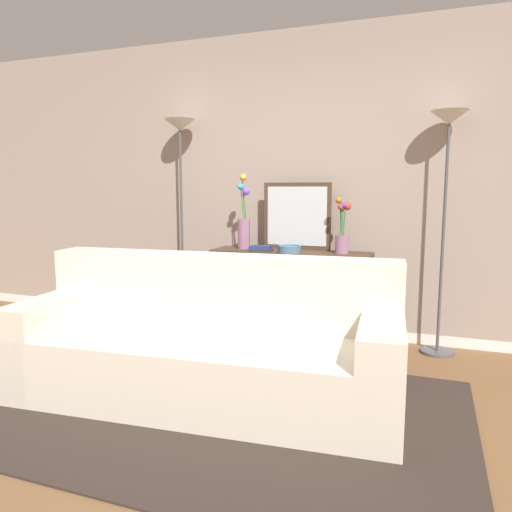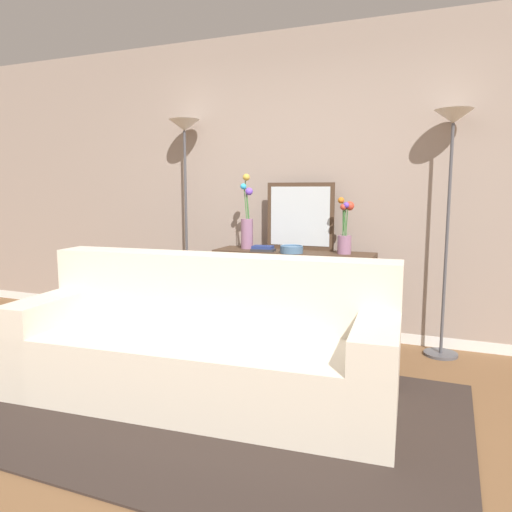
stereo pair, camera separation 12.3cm
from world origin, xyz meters
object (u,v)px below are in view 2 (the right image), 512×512
(floor_lamp_left, at_px, (185,166))
(book_row_under_console, at_px, (253,330))
(book_stack, at_px, (263,249))
(fruit_bowl, at_px, (292,249))
(couch, at_px, (204,348))
(console_table, at_px, (293,279))
(floor_lamp_right, at_px, (451,165))
(vase_tall_flowers, at_px, (247,225))
(vase_short_flowers, at_px, (345,232))
(wall_mirror, at_px, (300,216))

(floor_lamp_left, bearing_deg, book_row_under_console, -7.88)
(book_row_under_console, bearing_deg, book_stack, -33.40)
(fruit_bowl, bearing_deg, couch, -99.62)
(console_table, distance_m, book_stack, 0.37)
(console_table, height_order, book_stack, book_stack)
(console_table, xyz_separation_m, floor_lamp_right, (1.21, 0.10, 0.94))
(floor_lamp_left, bearing_deg, fruit_bowl, -10.69)
(vase_tall_flowers, xyz_separation_m, vase_short_flowers, (0.87, -0.01, -0.03))
(vase_tall_flowers, distance_m, fruit_bowl, 0.51)
(floor_lamp_right, bearing_deg, book_stack, -172.66)
(vase_short_flowers, relative_size, fruit_bowl, 2.42)
(floor_lamp_right, height_order, book_stack, floor_lamp_right)
(floor_lamp_right, relative_size, book_row_under_console, 5.01)
(couch, bearing_deg, vase_tall_flowers, 101.31)
(floor_lamp_right, distance_m, book_row_under_console, 2.13)
(floor_lamp_left, distance_m, wall_mirror, 1.19)
(console_table, distance_m, wall_mirror, 0.55)
(floor_lamp_left, height_order, fruit_bowl, floor_lamp_left)
(wall_mirror, height_order, vase_short_flowers, wall_mirror)
(couch, xyz_separation_m, book_stack, (-0.06, 1.18, 0.49))
(couch, relative_size, floor_lamp_right, 1.28)
(couch, height_order, vase_short_flowers, vase_short_flowers)
(console_table, distance_m, floor_lamp_right, 1.53)
(wall_mirror, bearing_deg, fruit_bowl, -87.25)
(couch, relative_size, console_table, 1.78)
(fruit_bowl, height_order, book_row_under_console, fruit_bowl)
(fruit_bowl, bearing_deg, vase_tall_flowers, 164.20)
(console_table, height_order, fruit_bowl, fruit_bowl)
(wall_mirror, relative_size, vase_short_flowers, 1.30)
(console_table, bearing_deg, vase_tall_flowers, 177.60)
(book_row_under_console, bearing_deg, couch, -81.25)
(vase_tall_flowers, distance_m, vase_short_flowers, 0.87)
(couch, distance_m, console_table, 1.30)
(vase_short_flowers, bearing_deg, floor_lamp_left, 176.38)
(couch, xyz_separation_m, floor_lamp_left, (-0.92, 1.37, 1.21))
(floor_lamp_left, relative_size, book_stack, 9.37)
(floor_lamp_left, distance_m, floor_lamp_right, 2.30)
(vase_tall_flowers, distance_m, book_stack, 0.29)
(vase_short_flowers, relative_size, book_row_under_console, 1.21)
(floor_lamp_right, xyz_separation_m, book_stack, (-1.45, -0.19, -0.68))
(floor_lamp_left, height_order, book_row_under_console, floor_lamp_left)
(vase_tall_flowers, xyz_separation_m, fruit_bowl, (0.45, -0.13, -0.18))
(couch, xyz_separation_m, fruit_bowl, (0.20, 1.16, 0.50))
(vase_tall_flowers, bearing_deg, book_row_under_console, -16.24)
(floor_lamp_right, bearing_deg, couch, -135.20)
(vase_short_flowers, height_order, fruit_bowl, vase_short_flowers)
(vase_tall_flowers, bearing_deg, console_table, -2.40)
(fruit_bowl, distance_m, book_row_under_console, 0.86)
(console_table, bearing_deg, floor_lamp_left, 174.77)
(fruit_bowl, relative_size, book_row_under_console, 0.50)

